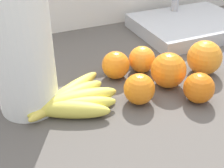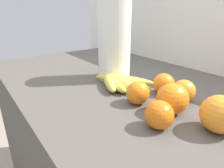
# 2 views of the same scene
# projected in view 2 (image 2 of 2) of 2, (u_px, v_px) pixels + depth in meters

# --- Properties ---
(wall_back) EXTENTS (2.02, 0.06, 1.30)m
(wall_back) POSITION_uv_depth(u_px,v_px,m) (213.00, 134.00, 0.90)
(wall_back) COLOR silver
(wall_back) RESTS_ON ground
(banana_bunch) EXTENTS (0.20, 0.18, 0.04)m
(banana_bunch) POSITION_uv_depth(u_px,v_px,m) (117.00, 81.00, 0.68)
(banana_bunch) COLOR #D8CA4C
(banana_bunch) RESTS_ON counter
(orange_back_left) EXTENTS (0.07, 0.07, 0.07)m
(orange_back_left) POSITION_uv_depth(u_px,v_px,m) (184.00, 91.00, 0.56)
(orange_back_left) COLOR orange
(orange_back_left) RESTS_ON counter
(orange_center) EXTENTS (0.07, 0.07, 0.07)m
(orange_center) POSITION_uv_depth(u_px,v_px,m) (159.00, 115.00, 0.43)
(orange_center) COLOR orange
(orange_center) RESTS_ON counter
(orange_front) EXTENTS (0.08, 0.08, 0.08)m
(orange_front) POSITION_uv_depth(u_px,v_px,m) (220.00, 114.00, 0.42)
(orange_front) COLOR orange
(orange_front) RESTS_ON counter
(orange_back_right) EXTENTS (0.07, 0.07, 0.07)m
(orange_back_right) POSITION_uv_depth(u_px,v_px,m) (138.00, 93.00, 0.55)
(orange_back_right) COLOR orange
(orange_back_right) RESTS_ON counter
(orange_right) EXTENTS (0.07, 0.07, 0.07)m
(orange_right) POSITION_uv_depth(u_px,v_px,m) (164.00, 84.00, 0.61)
(orange_right) COLOR orange
(orange_right) RESTS_ON counter
(orange_far_right) EXTENTS (0.08, 0.08, 0.08)m
(orange_far_right) POSITION_uv_depth(u_px,v_px,m) (172.00, 99.00, 0.49)
(orange_far_right) COLOR orange
(orange_far_right) RESTS_ON counter
(paper_towel_roll) EXTENTS (0.12, 0.12, 0.31)m
(paper_towel_roll) POSITION_uv_depth(u_px,v_px,m) (114.00, 42.00, 0.71)
(paper_towel_roll) COLOR white
(paper_towel_roll) RESTS_ON counter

